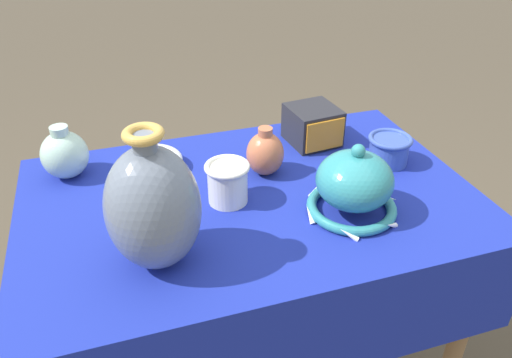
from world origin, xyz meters
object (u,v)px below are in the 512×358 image
at_px(vase_tall_bulbous, 153,207).
at_px(jar_round_terracotta, 265,153).
at_px(jar_round_celadon, 65,154).
at_px(cup_wide_cobalt, 389,149).
at_px(cup_wide_ivory, 228,181).
at_px(mosaic_tile_box, 313,125).
at_px(bowl_shallow_porcelain, 151,161).
at_px(vase_dome_bell, 354,186).

xyz_separation_m(vase_tall_bulbous, jar_round_terracotta, (0.29, 0.24, -0.07)).
bearing_deg(jar_round_celadon, vase_tall_bulbous, -66.29).
height_order(vase_tall_bulbous, jar_round_terracotta, vase_tall_bulbous).
distance_m(cup_wide_cobalt, jar_round_celadon, 0.79).
relative_size(cup_wide_ivory, jar_round_terracotta, 0.82).
bearing_deg(jar_round_celadon, cup_wide_cobalt, -13.15).
bearing_deg(cup_wide_cobalt, vase_tall_bulbous, -162.05).
height_order(mosaic_tile_box, bowl_shallow_porcelain, mosaic_tile_box).
bearing_deg(bowl_shallow_porcelain, mosaic_tile_box, 1.65).
distance_m(cup_wide_ivory, bowl_shallow_porcelain, 0.24).
bearing_deg(bowl_shallow_porcelain, jar_round_terracotta, -21.37).
relative_size(mosaic_tile_box, jar_round_celadon, 1.10).
bearing_deg(vase_dome_bell, bowl_shallow_porcelain, 141.52).
relative_size(vase_dome_bell, bowl_shallow_porcelain, 1.33).
relative_size(vase_tall_bulbous, mosaic_tile_box, 1.92).
bearing_deg(vase_tall_bulbous, cup_wide_ivory, 41.18).
xyz_separation_m(mosaic_tile_box, jar_round_celadon, (-0.63, 0.02, 0.01)).
relative_size(vase_tall_bulbous, cup_wide_ivory, 2.79).
bearing_deg(jar_round_terracotta, cup_wide_ivory, -142.95).
xyz_separation_m(vase_dome_bell, cup_wide_cobalt, (0.18, 0.16, -0.03)).
relative_size(vase_tall_bulbous, vase_dome_bell, 1.35).
relative_size(cup_wide_ivory, bowl_shallow_porcelain, 0.64).
height_order(vase_tall_bulbous, mosaic_tile_box, vase_tall_bulbous).
bearing_deg(cup_wide_cobalt, jar_round_celadon, 166.85).
bearing_deg(jar_round_terracotta, vase_dome_bell, -58.29).
xyz_separation_m(cup_wide_ivory, bowl_shallow_porcelain, (-0.15, 0.19, -0.03)).
bearing_deg(jar_round_celadon, cup_wide_ivory, -33.01).
bearing_deg(vase_dome_bell, mosaic_tile_box, 82.02).
bearing_deg(cup_wide_ivory, cup_wide_cobalt, 5.57).
xyz_separation_m(vase_tall_bulbous, jar_round_celadon, (-0.17, 0.38, -0.07)).
bearing_deg(bowl_shallow_porcelain, jar_round_celadon, 171.01).
height_order(mosaic_tile_box, cup_wide_ivory, mosaic_tile_box).
height_order(vase_dome_bell, cup_wide_ivory, vase_dome_bell).
xyz_separation_m(cup_wide_cobalt, jar_round_terracotta, (-0.31, 0.05, 0.02)).
bearing_deg(cup_wide_ivory, jar_round_terracotta, 37.05).
bearing_deg(bowl_shallow_porcelain, vase_dome_bell, -38.48).
bearing_deg(vase_dome_bell, cup_wide_ivory, 153.90).
distance_m(vase_dome_bell, cup_wide_ivory, 0.27).
bearing_deg(cup_wide_cobalt, mosaic_tile_box, 130.50).
bearing_deg(vase_tall_bulbous, cup_wide_cobalt, 17.95).
xyz_separation_m(vase_tall_bulbous, cup_wide_cobalt, (0.61, 0.20, -0.09)).
distance_m(vase_dome_bell, jar_round_celadon, 0.68).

